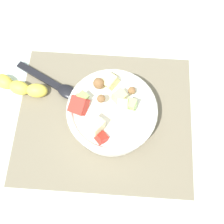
% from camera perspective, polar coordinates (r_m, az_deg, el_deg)
% --- Properties ---
extents(ground_plane, '(2.40, 2.40, 0.00)m').
position_cam_1_polar(ground_plane, '(0.70, -1.52, -1.31)').
color(ground_plane, silver).
extents(placemat, '(0.44, 0.37, 0.01)m').
position_cam_1_polar(placemat, '(0.70, -1.53, -1.23)').
color(placemat, '#756B56').
rests_on(placemat, ground_plane).
extents(salad_bowl, '(0.21, 0.21, 0.11)m').
position_cam_1_polar(salad_bowl, '(0.66, -0.13, -0.18)').
color(salad_bowl, white).
rests_on(salad_bowl, placemat).
extents(serving_spoon, '(0.18, 0.11, 0.01)m').
position_cam_1_polar(serving_spoon, '(0.74, -11.27, 5.32)').
color(serving_spoon, black).
rests_on(serving_spoon, placemat).
extents(banana_whole, '(0.15, 0.07, 0.04)m').
position_cam_1_polar(banana_whole, '(0.76, -18.30, 4.96)').
color(banana_whole, yellow).
rests_on(banana_whole, ground_plane).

